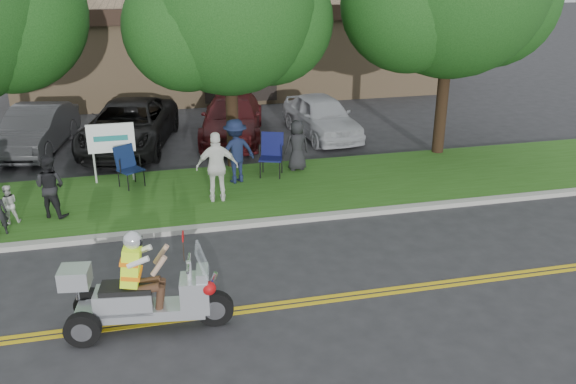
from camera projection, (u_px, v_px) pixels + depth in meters
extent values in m
plane|color=#28282B|center=(265.00, 293.00, 11.57)|extent=(120.00, 120.00, 0.00)
cube|color=gold|center=(272.00, 309.00, 11.04)|extent=(60.00, 0.10, 0.01)
cube|color=gold|center=(270.00, 304.00, 11.18)|extent=(60.00, 0.10, 0.01)
cube|color=#A8A89E|center=(240.00, 225.00, 14.30)|extent=(60.00, 0.25, 0.12)
cube|color=#275316|center=(227.00, 192.00, 16.25)|extent=(60.00, 4.00, 0.10)
cube|color=#9E7F5B|center=(226.00, 44.00, 28.44)|extent=(18.00, 8.00, 4.00)
cube|color=black|center=(239.00, 14.00, 24.15)|extent=(18.00, 0.30, 0.60)
sphere|color=#143E11|center=(6.00, 13.00, 15.36)|extent=(4.05, 4.05, 4.05)
cylinder|color=#332114|center=(232.00, 99.00, 17.41)|extent=(0.36, 0.36, 4.20)
sphere|color=#143E11|center=(228.00, 6.00, 16.47)|extent=(4.80, 4.80, 4.80)
sphere|color=#143E11|center=(270.00, 21.00, 17.17)|extent=(3.60, 3.60, 3.60)
sphere|color=#143E11|center=(185.00, 28.00, 16.22)|extent=(3.36, 3.36, 3.36)
cylinder|color=#332114|center=(444.00, 80.00, 18.53)|extent=(0.36, 0.36, 4.76)
sphere|color=#143E11|center=(410.00, 3.00, 17.20)|extent=(3.92, 3.92, 3.92)
cylinder|color=silver|center=(95.00, 167.00, 16.60)|extent=(0.06, 0.06, 1.10)
cylinder|color=silver|center=(133.00, 165.00, 16.81)|extent=(0.06, 0.06, 1.10)
cube|color=white|center=(111.00, 138.00, 16.41)|extent=(1.25, 0.06, 0.80)
cylinder|color=black|center=(215.00, 308.00, 10.47)|extent=(0.66, 0.23, 0.64)
cylinder|color=black|center=(83.00, 330.00, 9.91)|extent=(0.62, 0.24, 0.60)
cylinder|color=black|center=(92.00, 304.00, 10.63)|extent=(0.62, 0.24, 0.60)
cube|color=silver|center=(145.00, 310.00, 10.34)|extent=(2.08, 0.75, 0.19)
cube|color=silver|center=(124.00, 300.00, 10.23)|extent=(1.02, 0.61, 0.38)
cube|color=black|center=(126.00, 288.00, 10.15)|extent=(0.91, 0.56, 0.11)
cube|color=silver|center=(195.00, 293.00, 10.32)|extent=(0.54, 0.57, 0.59)
cube|color=silver|center=(202.00, 260.00, 10.11)|extent=(0.27, 0.52, 0.52)
cube|color=silver|center=(75.00, 277.00, 9.97)|extent=(0.54, 0.51, 0.32)
sphere|color=#B20C0F|center=(209.00, 287.00, 10.14)|extent=(0.24, 0.24, 0.24)
cube|color=#C5F71A|center=(131.00, 265.00, 10.00)|extent=(0.42, 0.47, 0.70)
sphere|color=silver|center=(133.00, 240.00, 9.84)|extent=(0.31, 0.31, 0.31)
cylinder|color=black|center=(260.00, 170.00, 17.00)|extent=(0.03, 0.03, 0.50)
cylinder|color=black|center=(280.00, 171.00, 16.94)|extent=(0.03, 0.03, 0.50)
cylinder|color=black|center=(263.00, 164.00, 17.46)|extent=(0.03, 0.03, 0.50)
cylinder|color=black|center=(282.00, 165.00, 17.40)|extent=(0.03, 0.03, 0.50)
cube|color=#0F1248|center=(271.00, 158.00, 17.10)|extent=(0.78, 0.75, 0.05)
cube|color=#0F1248|center=(272.00, 144.00, 17.23)|extent=(0.65, 0.39, 0.68)
cylinder|color=black|center=(128.00, 183.00, 16.10)|extent=(0.03, 0.03, 0.46)
cylinder|color=black|center=(144.00, 178.00, 16.43)|extent=(0.03, 0.03, 0.46)
cylinder|color=black|center=(119.00, 179.00, 16.40)|extent=(0.03, 0.03, 0.46)
cylinder|color=black|center=(135.00, 174.00, 16.73)|extent=(0.03, 0.03, 0.46)
cube|color=#0E1D43|center=(131.00, 170.00, 16.33)|extent=(0.77, 0.75, 0.04)
cube|color=#0E1D43|center=(124.00, 157.00, 16.37)|extent=(0.58, 0.45, 0.62)
imported|color=black|center=(50.00, 186.00, 14.39)|extent=(0.92, 0.85, 1.52)
imported|color=white|center=(217.00, 167.00, 15.26)|extent=(1.09, 0.52, 1.80)
imported|color=#151D3B|center=(235.00, 151.00, 16.53)|extent=(1.29, 0.98, 1.77)
imported|color=black|center=(297.00, 145.00, 17.53)|extent=(0.76, 0.54, 1.47)
imported|color=white|center=(8.00, 204.00, 14.12)|extent=(0.53, 0.45, 0.94)
imported|color=#323234|center=(36.00, 129.00, 19.52)|extent=(2.36, 4.61, 1.45)
imported|color=black|center=(129.00, 126.00, 19.81)|extent=(3.64, 5.85, 1.51)
imported|color=#4A1114|center=(232.00, 118.00, 20.89)|extent=(2.97, 5.24, 1.43)
imported|color=#BBBCC3|center=(322.00, 116.00, 21.09)|extent=(2.15, 4.39, 1.44)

